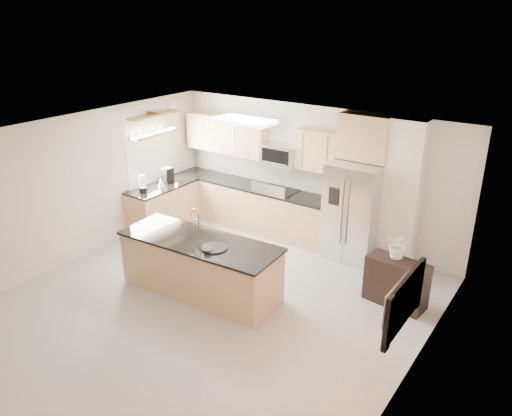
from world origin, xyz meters
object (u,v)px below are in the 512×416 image
Objects in this scene: credenza at (396,282)px; blender at (143,185)px; island at (200,266)px; cup at (207,248)px; coffee_maker at (168,176)px; bowl at (154,111)px; kettle at (161,182)px; television at (394,299)px; flower_vase at (400,239)px; microwave at (281,154)px; platter at (214,248)px; range at (276,212)px; refrigerator at (354,211)px.

blender is at bearing -167.80° from credenza.
island is 21.94× the size of cup.
coffee_maker is 1.32m from bowl.
bowl is (-0.18, 0.61, 1.31)m from blender.
television reaches higher than kettle.
island is 3.48m from television.
flower_vase reaches higher than cup.
microwave is 2.45m from kettle.
kettle is (-2.61, 1.52, 0.10)m from platter.
range is at bearing 160.10° from flower_vase.
microwave is at bearing 91.15° from island.
kettle is 0.71× the size of coffee_maker.
blender is 0.56× the size of flower_vase.
kettle is 0.35× the size of flower_vase.
television is (0.62, -2.01, 0.98)m from credenza.
refrigerator reaches higher than cup.
microwave reaches higher than platter.
refrigerator is at bearing 16.05° from kettle.
credenza is (1.23, -1.06, -0.52)m from refrigerator.
range is at bearing 48.36° from television.
platter is at bearing 80.36° from television.
island is 2.55m from blender.
flower_vase reaches higher than range.
flower_vase reaches higher than island.
range is at bearing 166.09° from credenza.
range is 3.08m from flower_vase.
bowl reaches higher than platter.
coffee_maker is at bearing 105.53° from kettle.
blender reaches higher than platter.
television reaches higher than cup.
kettle is at bearing -172.98° from credenza.
range is at bearing 22.87° from bowl.
coffee_maker is (-4.99, 0.25, 0.70)m from credenza.
blender is at bearing -96.34° from kettle.
refrigerator reaches higher than television.
refrigerator is 4.28m from bowl.
platter is at bearing -33.46° from coffee_maker.
cup is 3.26m from coffee_maker.
television is (5.58, -1.56, 0.28)m from blender.
blender is at bearing 158.11° from platter.
blender is at bearing -173.87° from flower_vase.
refrigerator is 8.03× the size of kettle.
platter reaches higher than credenza.
microwave is 2.38m from coffee_maker.
coffee_maker is 6.05m from television.
refrigerator is 1.65× the size of television.
range is 2.37m from kettle.
range is at bearing -90.00° from microwave.
range is 2.66m from blender.
refrigerator is 2.91m from island.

